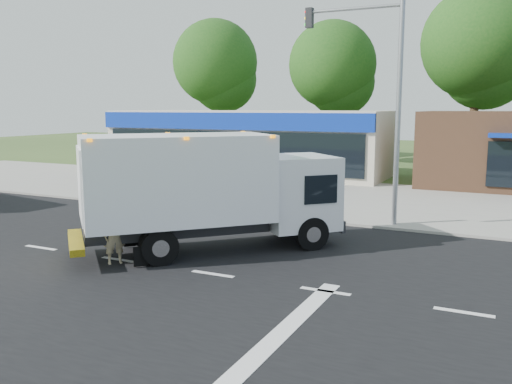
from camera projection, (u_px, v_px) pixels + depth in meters
ground at (213, 275)px, 13.78m from camera, size 120.00×120.00×0.00m
road_asphalt at (213, 274)px, 13.78m from camera, size 60.00×14.00×0.02m
sidewalk at (319, 215)px, 21.07m from camera, size 60.00×2.40×0.12m
parking_apron at (359, 195)px, 26.23m from camera, size 60.00×9.00×0.02m
lane_markings at (235, 299)px, 11.99m from camera, size 55.20×7.00×0.01m
ems_box_truck at (206, 184)px, 15.78m from camera, size 7.16×7.26×3.46m
emergency_worker at (114, 233)px, 14.61m from camera, size 0.67×0.70×1.72m
retail_strip_mall at (248, 142)px, 35.06m from camera, size 18.00×6.20×4.00m
traffic_signal_pole at (380, 87)px, 18.77m from camera, size 3.51×0.25×8.00m
background_trees at (403, 62)px, 38.06m from camera, size 36.77×7.39×12.10m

